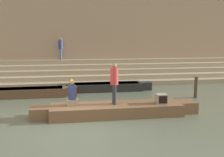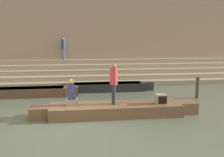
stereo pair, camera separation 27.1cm
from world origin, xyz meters
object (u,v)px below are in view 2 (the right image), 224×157
rowboat_main (116,109)px  moored_boat_distant (107,87)px  mooring_post (198,88)px  person_standing (114,81)px  person_rowing (72,95)px  tv_set (161,99)px  person_on_steps (63,47)px  moored_boat_shore (26,92)px

rowboat_main → moored_boat_distant: bearing=88.1°
mooring_post → rowboat_main: bearing=-152.0°
person_standing → mooring_post: (4.94, 2.54, -0.91)m
person_rowing → person_standing: bearing=0.2°
person_standing → person_rowing: size_ratio=1.59×
rowboat_main → tv_set: 1.95m
rowboat_main → person_rowing: 1.94m
person_on_steps → rowboat_main: bearing=-38.6°
rowboat_main → mooring_post: mooring_post is taller
moored_boat_shore → moored_boat_distant: (4.63, 0.91, 0.00)m
person_standing → person_on_steps: size_ratio=1.02×
rowboat_main → moored_boat_distant: size_ratio=1.23×
moored_boat_shore → person_on_steps: size_ratio=3.37×
person_rowing → person_on_steps: (-0.74, 9.76, 1.59)m
rowboat_main → moored_boat_shore: (-4.38, 4.19, 0.00)m
rowboat_main → tv_set: (1.90, -0.16, 0.43)m
person_on_steps → moored_boat_distant: bearing=-22.7°
moored_boat_shore → moored_boat_distant: bearing=5.9°
moored_boat_distant → person_rowing: bearing=-106.8°
rowboat_main → moored_boat_distant: 5.11m
person_rowing → moored_boat_shore: bearing=125.4°
rowboat_main → person_on_steps: (-2.56, 9.88, 2.25)m
tv_set → person_rowing: bearing=170.1°
tv_set → person_on_steps: bearing=108.4°
moored_boat_distant → person_on_steps: size_ratio=3.37×
person_standing → rowboat_main: bearing=-25.9°
person_standing → moored_boat_shore: (-4.29, 4.16, -1.22)m
tv_set → mooring_post: bearing=37.3°
rowboat_main → person_standing: (-0.09, 0.04, 1.22)m
rowboat_main → tv_set: size_ratio=15.80×
person_standing → tv_set: size_ratio=3.89×
person_rowing → tv_set: bearing=-1.2°
person_standing → person_rowing: 1.82m
tv_set → moored_boat_shore: 7.65m
moored_boat_shore → moored_boat_distant: same height
person_standing → moored_boat_distant: person_standing is taller
rowboat_main → moored_boat_distant: (0.24, 5.11, 0.00)m
person_standing → moored_boat_shore: bearing=131.6°
person_standing → person_rowing: bearing=172.7°
person_rowing → tv_set: size_ratio=2.45×
person_rowing → moored_boat_distant: bearing=70.7°
person_rowing → mooring_post: 7.12m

